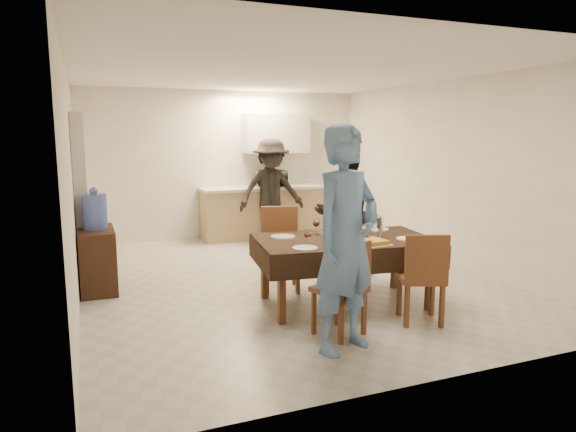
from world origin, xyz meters
name	(u,v)px	position (x,y,z in m)	size (l,w,h in m)	color
floor	(288,278)	(0.00, 0.00, 0.00)	(5.00, 6.00, 0.02)	beige
ceiling	(288,71)	(0.00, 0.00, 2.60)	(5.00, 6.00, 0.02)	white
wall_back	(226,165)	(0.00, 3.00, 1.30)	(5.00, 0.02, 2.60)	white
wall_front	(442,211)	(0.00, -3.00, 1.30)	(5.00, 0.02, 2.60)	white
wall_left	(72,185)	(-2.50, 0.00, 1.30)	(0.02, 6.00, 2.60)	white
wall_right	(450,172)	(2.50, 0.00, 1.30)	(0.02, 6.00, 2.60)	white
stub_partition	(81,196)	(-2.42, 1.20, 1.05)	(0.15, 1.40, 2.10)	silver
kitchen_base_cabinet	(264,213)	(0.60, 2.68, 0.43)	(2.20, 0.60, 0.86)	tan
kitchen_worktop	(263,188)	(0.60, 2.68, 0.89)	(2.24, 0.64, 0.05)	beige
upper_cabinet	(276,133)	(0.90, 2.82, 1.85)	(1.20, 0.34, 0.70)	silver
dining_table	(345,241)	(0.20, -1.16, 0.70)	(2.00, 1.33, 0.73)	black
chair_near_left	(344,280)	(-0.25, -2.00, 0.55)	(0.53, 0.54, 0.48)	brown
chair_near_right	(427,269)	(0.65, -2.00, 0.56)	(0.54, 0.55, 0.49)	brown
chair_far_left	(284,242)	(-0.25, -0.51, 0.60)	(0.55, 0.56, 0.53)	brown
chair_far_right	(351,242)	(0.65, -0.50, 0.52)	(0.52, 0.53, 0.46)	brown
console	(98,260)	(-2.28, 0.37, 0.37)	(0.40, 0.80, 0.74)	#311B10
water_jug	(95,212)	(-2.28, 0.37, 0.95)	(0.28, 0.28, 0.42)	#4F6BCD
wine_bottle	(339,225)	(0.15, -1.11, 0.88)	(0.07, 0.07, 0.28)	black
water_pitcher	(376,227)	(0.55, -1.21, 0.85)	(0.14, 0.14, 0.22)	white
savoury_tart	(371,243)	(0.30, -1.54, 0.76)	(0.37, 0.27, 0.05)	gold
salad_bowl	(361,230)	(0.50, -0.98, 0.77)	(0.19, 0.19, 0.07)	white
mushroom_dish	(329,233)	(0.15, -0.88, 0.75)	(0.19, 0.19, 0.03)	white
wine_glass_a	(308,238)	(-0.35, -1.41, 0.83)	(0.09, 0.09, 0.19)	white
wine_glass_b	(377,223)	(0.75, -0.91, 0.83)	(0.09, 0.09, 0.19)	white
wine_glass_c	(316,227)	(0.00, -0.86, 0.83)	(0.08, 0.08, 0.19)	white
plate_near_left	(305,248)	(-0.40, -1.46, 0.74)	(0.25, 0.25, 0.01)	white
plate_near_right	(408,239)	(0.80, -1.46, 0.74)	(0.24, 0.24, 0.01)	white
plate_far_left	(283,237)	(-0.40, -0.86, 0.74)	(0.27, 0.27, 0.02)	white
plate_far_right	(378,229)	(0.80, -0.86, 0.74)	(0.25, 0.25, 0.01)	white
microwave	(272,179)	(0.76, 2.68, 1.05)	(0.51, 0.34, 0.28)	silver
person_near	(346,240)	(-0.35, -2.21, 0.97)	(0.71, 0.46, 1.93)	#5A81B7
person_far	(344,213)	(0.75, -0.11, 0.83)	(0.80, 0.63, 1.65)	black
person_kitchen	(271,191)	(0.59, 2.23, 0.88)	(1.14, 0.66, 1.77)	black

